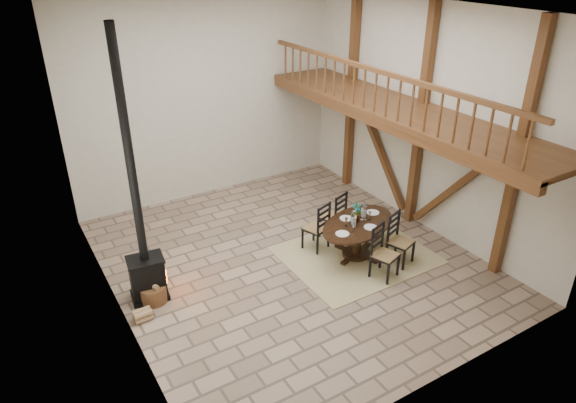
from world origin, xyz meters
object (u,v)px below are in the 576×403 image
wood_stove (143,247)px  log_basket (153,293)px  dining_table (357,237)px  log_stack (143,315)px

wood_stove → log_basket: size_ratio=9.89×
dining_table → wood_stove: size_ratio=0.48×
dining_table → wood_stove: 4.37m
dining_table → log_stack: size_ratio=7.39×
log_basket → log_stack: log_basket is taller
wood_stove → log_basket: 0.95m
dining_table → log_stack: 4.57m
log_basket → log_stack: size_ratio=1.56×
dining_table → log_stack: bearing=157.1°
dining_table → log_stack: dining_table is taller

